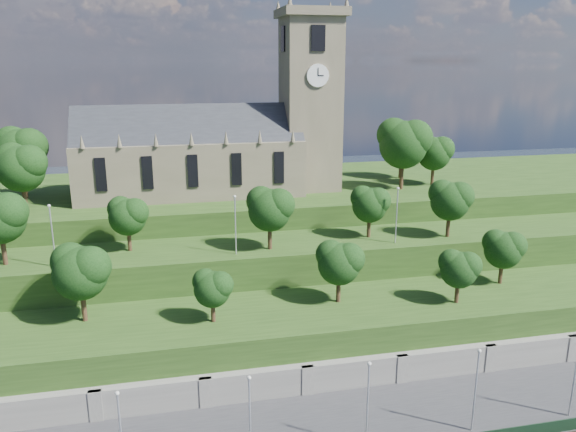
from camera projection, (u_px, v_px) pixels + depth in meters
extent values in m
cube|color=slate|center=(256.00, 391.00, 55.45)|extent=(160.00, 2.00, 5.00)
cube|color=slate|center=(97.00, 415.00, 51.62)|extent=(1.20, 0.60, 5.00)
cube|color=slate|center=(206.00, 402.00, 53.67)|extent=(1.20, 0.60, 5.00)
cube|color=slate|center=(307.00, 389.00, 55.72)|extent=(1.20, 0.60, 5.00)
cube|color=slate|center=(401.00, 377.00, 57.78)|extent=(1.20, 0.60, 5.00)
cube|color=slate|center=(489.00, 367.00, 59.83)|extent=(1.20, 0.60, 5.00)
cube|color=slate|center=(571.00, 356.00, 61.88)|extent=(1.20, 0.60, 5.00)
cube|color=#223D14|center=(247.00, 348.00, 60.70)|extent=(160.00, 12.00, 8.00)
cube|color=#223D14|center=(234.00, 291.00, 70.52)|extent=(160.00, 10.00, 12.00)
cube|color=#223D14|center=(218.00, 232.00, 89.90)|extent=(160.00, 32.00, 15.00)
cube|color=brown|center=(191.00, 167.00, 82.24)|extent=(32.00, 12.00, 8.00)
cube|color=#212328|center=(189.00, 139.00, 81.17)|extent=(32.00, 10.18, 10.18)
cone|color=brown|center=(82.00, 142.00, 72.41)|extent=(0.70, 0.70, 1.80)
cone|color=brown|center=(119.00, 141.00, 73.37)|extent=(0.70, 0.70, 1.80)
cone|color=brown|center=(156.00, 140.00, 74.33)|extent=(0.70, 0.70, 1.80)
cone|color=brown|center=(191.00, 139.00, 75.28)|extent=(0.70, 0.70, 1.80)
cone|color=brown|center=(226.00, 138.00, 76.24)|extent=(0.70, 0.70, 1.80)
cone|color=brown|center=(260.00, 137.00, 77.20)|extent=(0.70, 0.70, 1.80)
cone|color=brown|center=(293.00, 136.00, 78.16)|extent=(0.70, 0.70, 1.80)
cube|color=black|center=(101.00, 175.00, 73.92)|extent=(1.40, 0.25, 4.50)
cube|color=black|center=(148.00, 173.00, 75.15)|extent=(1.40, 0.25, 4.50)
cube|color=black|center=(193.00, 171.00, 76.38)|extent=(1.40, 0.25, 4.50)
cube|color=black|center=(237.00, 169.00, 77.61)|extent=(1.40, 0.25, 4.50)
cube|color=black|center=(279.00, 168.00, 78.85)|extent=(1.40, 0.25, 4.50)
cube|color=brown|center=(310.00, 106.00, 83.67)|extent=(8.00, 8.00, 25.00)
cube|color=brown|center=(311.00, 13.00, 80.17)|extent=(9.20, 9.20, 1.20)
cone|color=brown|center=(290.00, 0.00, 75.26)|extent=(0.80, 0.80, 1.60)
cone|color=brown|center=(278.00, 6.00, 82.80)|extent=(0.80, 0.80, 1.60)
cone|color=brown|center=(347.00, 2.00, 76.90)|extent=(0.80, 0.80, 1.60)
cone|color=brown|center=(330.00, 7.00, 84.44)|extent=(0.80, 0.80, 1.60)
cube|color=black|center=(318.00, 38.00, 77.29)|extent=(2.00, 0.25, 3.50)
cube|color=black|center=(304.00, 40.00, 84.97)|extent=(2.00, 0.25, 3.50)
cube|color=black|center=(283.00, 39.00, 80.29)|extent=(0.25, 2.00, 3.50)
cube|color=black|center=(338.00, 39.00, 81.97)|extent=(0.25, 2.00, 3.50)
cylinder|color=white|center=(318.00, 75.00, 78.59)|extent=(3.20, 0.30, 3.20)
cylinder|color=white|center=(337.00, 75.00, 83.31)|extent=(0.30, 3.20, 3.20)
cube|color=black|center=(318.00, 72.00, 78.28)|extent=(0.12, 0.05, 1.10)
cube|color=black|center=(321.00, 75.00, 78.50)|extent=(0.80, 0.05, 0.12)
cylinder|color=#342214|center=(84.00, 305.00, 57.64)|extent=(0.52, 0.52, 3.57)
sphere|color=black|center=(80.00, 273.00, 56.72)|extent=(5.56, 5.56, 5.56)
sphere|color=black|center=(90.00, 267.00, 56.20)|extent=(4.17, 4.17, 4.17)
sphere|color=black|center=(70.00, 261.00, 56.87)|extent=(3.89, 3.89, 3.89)
cylinder|color=#342214|center=(213.00, 310.00, 57.63)|extent=(0.47, 0.47, 2.43)
sphere|color=black|center=(212.00, 289.00, 57.00)|extent=(3.78, 3.78, 3.78)
sphere|color=black|center=(220.00, 285.00, 56.65)|extent=(2.83, 2.83, 2.83)
sphere|color=black|center=(205.00, 281.00, 57.11)|extent=(2.64, 2.64, 2.64)
cylinder|color=#342214|center=(338.00, 289.00, 62.32)|extent=(0.50, 0.50, 3.05)
sphere|color=black|center=(339.00, 264.00, 61.53)|extent=(4.74, 4.74, 4.74)
sphere|color=black|center=(349.00, 259.00, 61.09)|extent=(3.55, 3.55, 3.55)
sphere|color=black|center=(330.00, 255.00, 61.67)|extent=(3.32, 3.32, 3.32)
cylinder|color=#342214|center=(457.00, 291.00, 62.18)|extent=(0.48, 0.48, 2.62)
sphere|color=black|center=(459.00, 270.00, 61.50)|extent=(4.07, 4.07, 4.07)
sphere|color=black|center=(468.00, 265.00, 61.12)|extent=(3.06, 3.06, 3.06)
sphere|color=black|center=(451.00, 262.00, 61.62)|extent=(2.85, 2.85, 2.85)
cylinder|color=#342214|center=(501.00, 272.00, 67.54)|extent=(0.49, 0.49, 2.87)
sphere|color=black|center=(503.00, 250.00, 66.80)|extent=(4.46, 4.46, 4.46)
sphere|color=black|center=(513.00, 245.00, 66.38)|extent=(3.35, 3.35, 3.35)
sphere|color=black|center=(495.00, 242.00, 66.93)|extent=(3.13, 3.13, 3.13)
cylinder|color=#342214|center=(4.00, 249.00, 62.23)|extent=(0.52, 0.52, 3.65)
sphere|color=black|center=(8.00, 212.00, 60.76)|extent=(4.26, 4.26, 4.26)
cylinder|color=#342214|center=(129.00, 239.00, 66.96)|extent=(0.49, 0.49, 2.85)
sphere|color=black|center=(128.00, 217.00, 66.23)|extent=(4.43, 4.43, 4.43)
sphere|color=black|center=(135.00, 212.00, 65.82)|extent=(3.32, 3.32, 3.32)
sphere|color=black|center=(120.00, 209.00, 66.35)|extent=(3.10, 3.10, 3.10)
cylinder|color=#342214|center=(270.00, 236.00, 67.47)|extent=(0.51, 0.51, 3.31)
sphere|color=black|center=(270.00, 210.00, 66.61)|extent=(5.15, 5.15, 5.15)
sphere|color=black|center=(279.00, 204.00, 66.14)|extent=(3.86, 3.86, 3.86)
sphere|color=black|center=(261.00, 201.00, 66.76)|extent=(3.60, 3.60, 3.60)
cylinder|color=#342214|center=(369.00, 226.00, 72.14)|extent=(0.49, 0.49, 2.88)
sphere|color=black|center=(370.00, 205.00, 71.40)|extent=(4.49, 4.49, 4.49)
sphere|color=black|center=(378.00, 201.00, 70.98)|extent=(3.36, 3.36, 3.36)
sphere|color=black|center=(363.00, 198.00, 71.53)|extent=(3.14, 3.14, 3.14)
cylinder|color=#342214|center=(448.00, 225.00, 72.28)|extent=(0.50, 0.50, 3.20)
sphere|color=black|center=(450.00, 201.00, 71.46)|extent=(4.98, 4.98, 4.98)
sphere|color=black|center=(460.00, 196.00, 70.99)|extent=(3.74, 3.74, 3.74)
sphere|color=black|center=(442.00, 193.00, 71.60)|extent=(3.49, 3.49, 3.49)
cylinder|color=#342214|center=(25.00, 183.00, 79.81)|extent=(0.56, 0.56, 4.40)
sphere|color=black|center=(21.00, 153.00, 78.68)|extent=(6.84, 6.84, 6.84)
sphere|color=black|center=(29.00, 146.00, 78.04)|extent=(5.13, 5.13, 5.13)
sphere|color=black|center=(12.00, 143.00, 78.87)|extent=(4.79, 4.79, 4.79)
cylinder|color=#342214|center=(25.00, 197.00, 72.70)|extent=(0.53, 0.53, 3.86)
sphere|color=black|center=(21.00, 169.00, 71.70)|extent=(6.00, 6.00, 6.00)
sphere|color=black|center=(29.00, 162.00, 71.14)|extent=(4.50, 4.50, 4.50)
sphere|color=black|center=(12.00, 159.00, 71.87)|extent=(4.20, 4.20, 4.20)
cylinder|color=#342214|center=(402.00, 174.00, 85.38)|extent=(0.57, 0.57, 4.65)
sphere|color=black|center=(403.00, 145.00, 84.18)|extent=(7.24, 7.24, 7.24)
sphere|color=black|center=(415.00, 138.00, 83.51)|extent=(5.43, 5.43, 5.43)
sphere|color=black|center=(393.00, 135.00, 84.39)|extent=(5.07, 5.07, 5.07)
cylinder|color=#342214|center=(400.00, 167.00, 93.69)|extent=(0.53, 0.53, 3.85)
sphere|color=black|center=(402.00, 144.00, 92.70)|extent=(5.99, 5.99, 5.99)
sphere|color=black|center=(410.00, 139.00, 92.14)|extent=(4.49, 4.49, 4.49)
sphere|color=black|center=(394.00, 137.00, 92.87)|extent=(4.19, 4.19, 4.19)
cylinder|color=#342214|center=(433.00, 174.00, 88.70)|extent=(0.51, 0.51, 3.37)
sphere|color=black|center=(434.00, 154.00, 87.83)|extent=(5.24, 5.24, 5.24)
sphere|color=black|center=(442.00, 149.00, 87.34)|extent=(3.93, 3.93, 3.93)
sphere|color=black|center=(427.00, 147.00, 87.98)|extent=(3.67, 3.67, 3.67)
sphere|color=silver|center=(117.00, 393.00, 42.07)|extent=(0.36, 0.36, 0.36)
cylinder|color=#B2B2B7|center=(250.00, 422.00, 45.19)|extent=(0.16, 0.16, 7.78)
sphere|color=silver|center=(249.00, 378.00, 44.12)|extent=(0.36, 0.36, 0.36)
cylinder|color=#B2B2B7|center=(367.00, 406.00, 47.24)|extent=(0.16, 0.16, 7.78)
sphere|color=silver|center=(369.00, 364.00, 46.17)|extent=(0.36, 0.36, 0.36)
cylinder|color=#B2B2B7|center=(475.00, 392.00, 49.29)|extent=(0.16, 0.16, 7.78)
sphere|color=silver|center=(479.00, 351.00, 48.22)|extent=(0.36, 0.36, 0.36)
cylinder|color=#B2B2B7|center=(574.00, 379.00, 51.35)|extent=(0.16, 0.16, 7.78)
cylinder|color=#B2B2B7|center=(53.00, 237.00, 61.08)|extent=(0.16, 0.16, 6.84)
sphere|color=silver|center=(49.00, 206.00, 60.14)|extent=(0.36, 0.36, 0.36)
cylinder|color=#B2B2B7|center=(235.00, 226.00, 65.19)|extent=(0.16, 0.16, 6.84)
sphere|color=silver|center=(235.00, 197.00, 64.24)|extent=(0.36, 0.36, 0.36)
cylinder|color=#B2B2B7|center=(397.00, 216.00, 69.29)|extent=(0.16, 0.16, 6.84)
sphere|color=silver|center=(398.00, 188.00, 68.34)|extent=(0.36, 0.36, 0.36)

